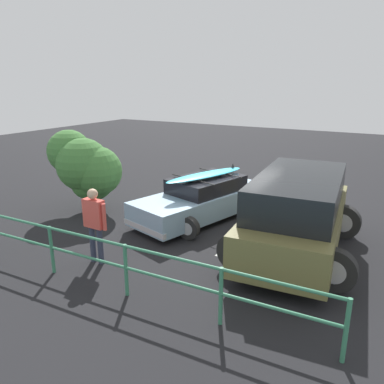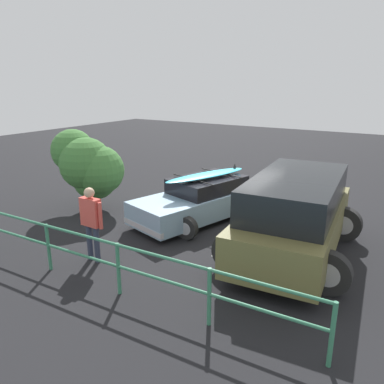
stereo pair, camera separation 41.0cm
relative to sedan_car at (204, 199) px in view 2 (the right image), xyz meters
name	(u,v)px [view 2 (the right image)]	position (x,y,z in m)	size (l,w,h in m)	color
ground_plane	(229,217)	(-0.61, -0.45, -0.60)	(44.00, 44.00, 0.02)	black
parking_stripe	(249,228)	(-1.47, 0.03, -0.59)	(4.11, 0.12, 0.00)	silver
sedan_car	(204,199)	(0.00, 0.00, 0.00)	(2.88, 4.62, 1.49)	#8CADC6
suv_car	(295,215)	(-2.94, 0.99, 0.38)	(3.00, 4.92, 1.87)	brown
person_bystander	(91,218)	(0.72, 3.64, 0.43)	(0.66, 0.23, 1.69)	#33384C
railing_fence	(81,249)	(0.25, 4.41, 0.11)	(9.54, 0.39, 1.03)	#387F5B
bush_near_left	(89,167)	(3.33, 1.20, 0.77)	(2.36, 1.70, 2.47)	#4C3828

